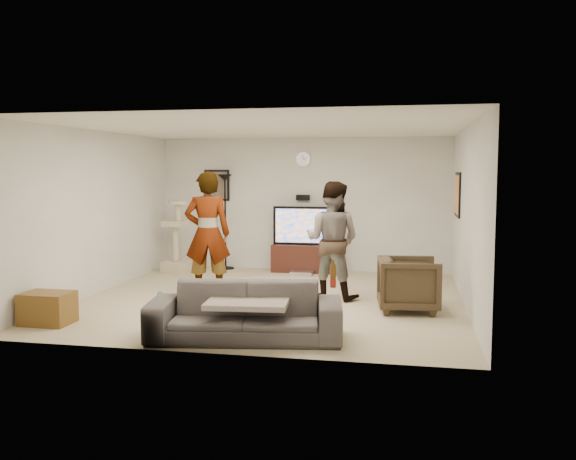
% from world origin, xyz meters
% --- Properties ---
extents(floor, '(5.50, 5.50, 0.02)m').
position_xyz_m(floor, '(0.00, 0.00, -0.01)').
color(floor, '#BFAB91').
rests_on(floor, ground).
extents(ceiling, '(5.50, 5.50, 0.02)m').
position_xyz_m(ceiling, '(0.00, 0.00, 2.51)').
color(ceiling, white).
rests_on(ceiling, wall_back).
extents(wall_back, '(5.50, 0.04, 2.50)m').
position_xyz_m(wall_back, '(0.00, 2.75, 1.25)').
color(wall_back, silver).
rests_on(wall_back, floor).
extents(wall_front, '(5.50, 0.04, 2.50)m').
position_xyz_m(wall_front, '(0.00, -2.75, 1.25)').
color(wall_front, silver).
rests_on(wall_front, floor).
extents(wall_left, '(0.04, 5.50, 2.50)m').
position_xyz_m(wall_left, '(-2.75, 0.00, 1.25)').
color(wall_left, silver).
rests_on(wall_left, floor).
extents(wall_right, '(0.04, 5.50, 2.50)m').
position_xyz_m(wall_right, '(2.75, 0.00, 1.25)').
color(wall_right, silver).
rests_on(wall_right, floor).
extents(wall_clock, '(0.26, 0.04, 0.26)m').
position_xyz_m(wall_clock, '(0.00, 2.72, 2.10)').
color(wall_clock, silver).
rests_on(wall_clock, wall_back).
extents(wall_speaker, '(0.25, 0.10, 0.10)m').
position_xyz_m(wall_speaker, '(0.00, 2.69, 1.38)').
color(wall_speaker, black).
rests_on(wall_speaker, wall_back).
extents(picture_back, '(0.42, 0.03, 0.52)m').
position_xyz_m(picture_back, '(-1.70, 2.73, 1.60)').
color(picture_back, brown).
rests_on(picture_back, wall_back).
extents(picture_right, '(0.03, 0.78, 0.62)m').
position_xyz_m(picture_right, '(2.73, 1.60, 1.50)').
color(picture_right, '#F39652').
rests_on(picture_right, wall_right).
extents(tv_stand, '(1.22, 0.45, 0.51)m').
position_xyz_m(tv_stand, '(0.08, 2.50, 0.25)').
color(tv_stand, '#341710').
rests_on(tv_stand, floor).
extents(console_box, '(0.40, 0.30, 0.07)m').
position_xyz_m(console_box, '(0.08, 2.11, 0.04)').
color(console_box, silver).
rests_on(console_box, floor).
extents(tv, '(1.20, 0.08, 0.71)m').
position_xyz_m(tv, '(0.08, 2.50, 0.86)').
color(tv, black).
rests_on(tv, tv_stand).
extents(tv_screen, '(1.10, 0.01, 0.63)m').
position_xyz_m(tv_screen, '(0.08, 2.46, 0.86)').
color(tv_screen, gold).
rests_on(tv_screen, tv).
extents(floor_lamp, '(0.32, 0.32, 1.81)m').
position_xyz_m(floor_lamp, '(-1.48, 2.55, 0.90)').
color(floor_lamp, black).
rests_on(floor_lamp, floor).
extents(cat_tree, '(0.48, 0.48, 1.34)m').
position_xyz_m(cat_tree, '(-2.29, 2.02, 0.67)').
color(cat_tree, beige).
rests_on(cat_tree, floor).
extents(person_left, '(0.78, 0.61, 1.88)m').
position_xyz_m(person_left, '(-1.02, 0.10, 0.94)').
color(person_left, '#AFAFAF').
rests_on(person_left, floor).
extents(person_right, '(0.98, 0.85, 1.73)m').
position_xyz_m(person_right, '(0.86, 0.23, 0.87)').
color(person_right, teal).
rests_on(person_right, floor).
extents(sofa, '(2.25, 1.16, 0.63)m').
position_xyz_m(sofa, '(0.18, -2.15, 0.31)').
color(sofa, '#4D4745').
rests_on(sofa, floor).
extents(throw_blanket, '(0.96, 0.78, 0.06)m').
position_xyz_m(throw_blanket, '(0.21, -2.15, 0.42)').
color(throw_blanket, '#A9978A').
rests_on(throw_blanket, sofa).
extents(beer_bottle, '(0.06, 0.06, 0.25)m').
position_xyz_m(beer_bottle, '(1.17, -2.15, 0.75)').
color(beer_bottle, '#58340B').
rests_on(beer_bottle, sofa).
extents(armchair, '(0.88, 0.86, 0.73)m').
position_xyz_m(armchair, '(1.98, -0.40, 0.36)').
color(armchair, '#3D301F').
rests_on(armchair, floor).
extents(side_table, '(0.59, 0.44, 0.39)m').
position_xyz_m(side_table, '(-2.40, -1.96, 0.20)').
color(side_table, brown).
rests_on(side_table, floor).
extents(toy_ball, '(0.09, 0.09, 0.09)m').
position_xyz_m(toy_ball, '(-1.67, -0.20, 0.05)').
color(toy_ball, '#0C82A7').
rests_on(toy_ball, floor).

